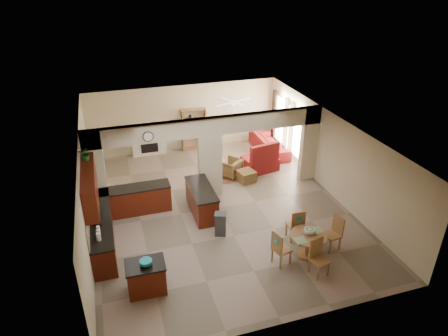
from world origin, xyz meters
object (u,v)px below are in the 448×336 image
object	(u,v)px
armchair	(231,168)
sofa	(269,144)
kitchen_island	(146,277)
dining_table	(308,242)

from	to	relation	value
armchair	sofa	bearing A→B (deg)	177.72
kitchen_island	sofa	distance (m)	8.96
sofa	kitchen_island	bearing A→B (deg)	138.39
sofa	dining_table	bearing A→B (deg)	166.58
sofa	armchair	distance (m)	2.71
kitchen_island	sofa	bearing A→B (deg)	49.20
kitchen_island	sofa	world-z (taller)	kitchen_island
armchair	dining_table	bearing A→B (deg)	59.30
kitchen_island	armchair	bearing A→B (deg)	54.66
dining_table	sofa	distance (m)	6.80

